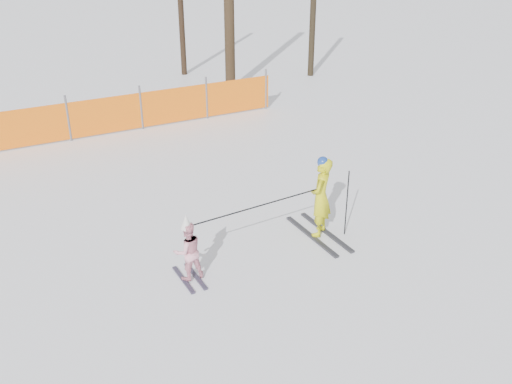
# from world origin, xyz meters

# --- Properties ---
(ground) EXTENTS (120.00, 120.00, 0.00)m
(ground) POSITION_xyz_m (0.00, 0.00, 0.00)
(ground) COLOR white
(ground) RESTS_ON ground
(adult) EXTENTS (0.66, 1.66, 1.60)m
(adult) POSITION_xyz_m (1.14, 0.11, 0.79)
(adult) COLOR black
(adult) RESTS_ON ground
(child) EXTENTS (0.50, 0.86, 1.21)m
(child) POSITION_xyz_m (-1.57, -0.08, 0.55)
(child) COLOR black
(child) RESTS_ON ground
(ski_poles) EXTENTS (3.05, 0.22, 1.31)m
(ski_poles) POSITION_xyz_m (0.41, -0.02, 0.87)
(ski_poles) COLOR black
(ski_poles) RESTS_ON ground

